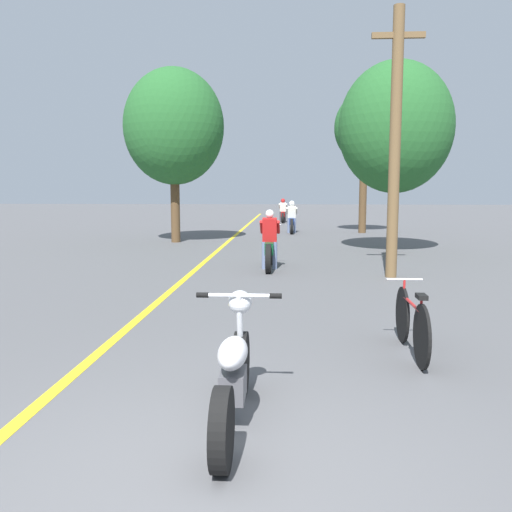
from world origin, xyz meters
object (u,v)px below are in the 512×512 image
Objects in this scene: roadside_tree_right_near at (396,128)px; motorcycle_rider_lead at (270,247)px; utility_pole at (395,141)px; roadside_tree_right_far at (365,129)px; motorcycle_foreground at (234,373)px; roadside_tree_left at (174,127)px; motorcycle_rider_far at (283,213)px; motorcycle_rider_mid at (292,221)px; bicycle_parked at (412,323)px.

roadside_tree_right_near is 2.72× the size of motorcycle_rider_lead.
utility_pole is 11.83m from roadside_tree_right_far.
roadside_tree_right_far is at bearing 79.61° from motorcycle_foreground.
motorcycle_foreground is at bearing -106.09° from roadside_tree_right_near.
roadside_tree_left is 12.41m from motorcycle_rider_far.
roadside_tree_right_far is 4.93m from motorcycle_rider_mid.
roadside_tree_right_near is at bearing 45.14° from motorcycle_rider_lead.
motorcycle_rider_mid is 1.22× the size of bicycle_parked.
motorcycle_rider_lead is at bearing -59.76° from roadside_tree_left.
roadside_tree_right_far is at bearing -62.78° from motorcycle_rider_far.
motorcycle_rider_far is (0.06, 17.51, -0.02)m from motorcycle_rider_lead.
motorcycle_foreground is 8.62m from motorcycle_rider_lead.
roadside_tree_left reaches higher than motorcycle_rider_lead.
motorcycle_foreground is (-3.52, -12.20, -3.26)m from roadside_tree_right_near.
roadside_tree_left is at bearing 131.09° from utility_pole.
motorcycle_rider_far is (-3.50, 13.93, -3.18)m from roadside_tree_right_near.
motorcycle_rider_lead is at bearing -134.86° from roadside_tree_right_near.
roadside_tree_right_near reaches higher than bicycle_parked.
motorcycle_rider_lead reaches higher than bicycle_parked.
utility_pole is 2.74× the size of motorcycle_rider_lead.
motorcycle_foreground is at bearing -109.33° from utility_pole.
utility_pole reaches higher than bicycle_parked.
motorcycle_rider_far is at bearing 89.81° from motorcycle_rider_lead.
motorcycle_rider_lead reaches higher than motorcycle_foreground.
roadside_tree_left is (-7.18, -4.48, -0.36)m from roadside_tree_right_far.
roadside_tree_right_near is at bearing -66.40° from motorcycle_rider_mid.
roadside_tree_right_near is 5.95m from motorcycle_rider_lead.
motorcycle_rider_far is at bearing 72.08° from roadside_tree_left.
motorcycle_rider_far is at bearing 117.22° from roadside_tree_right_far.
motorcycle_rider_lead is (-2.70, 1.05, -2.39)m from utility_pole.
utility_pole reaches higher than motorcycle_rider_mid.
motorcycle_rider_far is (-0.48, 7.01, -0.02)m from motorcycle_rider_mid.
motorcycle_foreground is 26.12m from motorcycle_rider_far.
roadside_tree_left reaches higher than roadside_tree_right_far.
motorcycle_rider_far is 1.16× the size of bicycle_parked.
motorcycle_foreground is at bearing -90.03° from motorcycle_rider_far.
bicycle_parked is (1.92, -6.64, -0.15)m from motorcycle_rider_lead.
roadside_tree_left is 15.67m from motorcycle_foreground.
roadside_tree_right_far is 17.84m from bicycle_parked.
motorcycle_rider_mid is (0.54, 10.49, -0.00)m from motorcycle_rider_lead.
roadside_tree_right_near reaches higher than motorcycle_foreground.
roadside_tree_left is (-6.30, 7.23, 1.12)m from utility_pole.
motorcycle_rider_far is 24.22m from bicycle_parked.
motorcycle_rider_far is (-3.52, 6.85, -3.89)m from roadside_tree_right_far.
roadside_tree_left is at bearing -107.92° from motorcycle_rider_far.
motorcycle_rider_mid is (-2.16, 11.54, -2.40)m from utility_pole.
motorcycle_foreground reaches higher than bicycle_parked.
utility_pole reaches higher than motorcycle_rider_lead.
roadside_tree_left reaches higher than motorcycle_foreground.
motorcycle_rider_far reaches higher than motorcycle_foreground.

